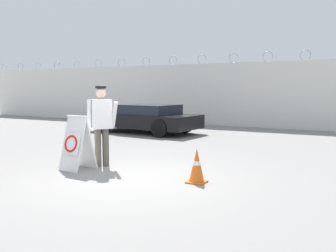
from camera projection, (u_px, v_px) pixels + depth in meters
name	position (u px, v px, depth m)	size (l,w,h in m)	color
ground_plane	(126.00, 180.00, 7.31)	(90.00, 90.00, 0.00)	gray
perimeter_wall	(267.00, 95.00, 16.92)	(36.00, 0.30, 3.44)	silver
barricade_sign	(77.00, 143.00, 8.17)	(0.60, 0.69, 1.20)	white
security_guard	(101.00, 121.00, 8.49)	(0.63, 0.57, 1.83)	#514C42
traffic_cone_near	(197.00, 166.00, 7.06)	(0.34, 0.34, 0.65)	orange
parked_car_front_coupe	(145.00, 118.00, 15.06)	(4.64, 2.31, 1.14)	black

